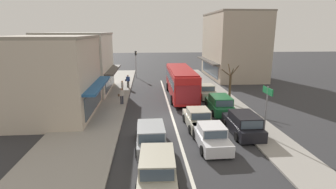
# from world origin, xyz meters

# --- Properties ---
(ground_plane) EXTENTS (140.00, 140.00, 0.00)m
(ground_plane) POSITION_xyz_m (0.00, 0.00, 0.00)
(ground_plane) COLOR #2D2D30
(lane_centre_line) EXTENTS (0.20, 28.00, 0.01)m
(lane_centre_line) POSITION_xyz_m (0.00, 4.00, 0.00)
(lane_centre_line) COLOR silver
(lane_centre_line) RESTS_ON ground
(sidewalk_left) EXTENTS (5.20, 44.00, 0.14)m
(sidewalk_left) POSITION_xyz_m (-6.80, 6.00, 0.07)
(sidewalk_left) COLOR gray
(sidewalk_left) RESTS_ON ground
(kerb_right) EXTENTS (2.80, 44.00, 0.12)m
(kerb_right) POSITION_xyz_m (6.20, 6.00, 0.06)
(kerb_right) COLOR gray
(kerb_right) RESTS_ON ground
(shopfront_corner_near) EXTENTS (7.79, 8.73, 6.88)m
(shopfront_corner_near) POSITION_xyz_m (-10.18, 2.02, 3.44)
(shopfront_corner_near) COLOR beige
(shopfront_corner_near) RESTS_ON ground
(shopfront_mid_block) EXTENTS (8.19, 9.02, 7.07)m
(shopfront_mid_block) POSITION_xyz_m (-10.18, 11.12, 3.53)
(shopfront_mid_block) COLOR silver
(shopfront_mid_block) RESTS_ON ground
(building_right_far) EXTENTS (8.22, 12.45, 10.03)m
(building_right_far) POSITION_xyz_m (11.48, 20.12, 5.01)
(building_right_far) COLOR #B2A38E
(building_right_far) RESTS_ON ground
(city_bus) EXTENTS (2.83, 10.88, 3.23)m
(city_bus) POSITION_xyz_m (1.64, 7.81, 1.88)
(city_bus) COLOR red
(city_bus) RESTS_ON ground
(sedan_behind_bus_near) EXTENTS (1.95, 4.23, 1.47)m
(sedan_behind_bus_near) POSITION_xyz_m (1.91, -5.25, 0.66)
(sedan_behind_bus_near) COLOR silver
(sedan_behind_bus_near) RESTS_ON ground
(wagon_adjacent_lane_lead) EXTENTS (2.01, 4.53, 1.58)m
(wagon_adjacent_lane_lead) POSITION_xyz_m (-1.95, -5.15, 0.75)
(wagon_adjacent_lane_lead) COLOR #9EA3A8
(wagon_adjacent_lane_lead) RESTS_ON ground
(sedan_queue_far_back) EXTENTS (1.98, 4.24, 1.47)m
(sedan_queue_far_back) POSITION_xyz_m (1.74, -1.75, 0.66)
(sedan_queue_far_back) COLOR #B7B29E
(sedan_queue_far_back) RESTS_ON ground
(wagon_queue_gap_filler) EXTENTS (2.08, 4.57, 1.58)m
(wagon_queue_gap_filler) POSITION_xyz_m (-1.72, -9.04, 0.75)
(wagon_queue_gap_filler) COLOR #B7B29E
(wagon_queue_gap_filler) RESTS_ON ground
(parked_wagon_kerb_front) EXTENTS (1.95, 4.50, 1.58)m
(parked_wagon_kerb_front) POSITION_xyz_m (4.70, -3.38, 0.75)
(parked_wagon_kerb_front) COLOR black
(parked_wagon_kerb_front) RESTS_ON ground
(parked_wagon_kerb_second) EXTENTS (1.99, 4.52, 1.58)m
(parked_wagon_kerb_second) POSITION_xyz_m (4.44, 1.84, 0.75)
(parked_wagon_kerb_second) COLOR #1E6638
(parked_wagon_kerb_second) RESTS_ON ground
(parked_sedan_kerb_third) EXTENTS (1.98, 4.24, 1.47)m
(parked_sedan_kerb_third) POSITION_xyz_m (4.41, 7.37, 0.66)
(parked_sedan_kerb_third) COLOR #B7B29E
(parked_sedan_kerb_third) RESTS_ON ground
(traffic_light_downstreet) EXTENTS (0.33, 0.24, 4.20)m
(traffic_light_downstreet) POSITION_xyz_m (-3.81, 21.14, 2.85)
(traffic_light_downstreet) COLOR gray
(traffic_light_downstreet) RESTS_ON ground
(directional_road_sign) EXTENTS (0.10, 1.40, 3.60)m
(directional_road_sign) POSITION_xyz_m (6.03, -3.99, 2.68)
(directional_road_sign) COLOR gray
(directional_road_sign) RESTS_ON ground
(street_tree_right) EXTENTS (1.79, 1.72, 4.01)m
(street_tree_right) POSITION_xyz_m (6.19, 4.47, 1.88)
(street_tree_right) COLOR brown
(street_tree_right) RESTS_ON ground
(pedestrian_with_handbag_near) EXTENTS (0.64, 0.44, 1.63)m
(pedestrian_with_handbag_near) POSITION_xyz_m (-4.56, 12.76, 1.07)
(pedestrian_with_handbag_near) COLOR #4C4742
(pedestrian_with_handbag_near) RESTS_ON sidewalk_left
(pedestrian_browsing_midblock) EXTENTS (0.27, 0.56, 1.63)m
(pedestrian_browsing_midblock) POSITION_xyz_m (-4.93, 8.87, 1.07)
(pedestrian_browsing_midblock) COLOR #4C4742
(pedestrian_browsing_midblock) RESTS_ON sidewalk_left
(pedestrian_far_walker) EXTENTS (0.63, 0.45, 1.63)m
(pedestrian_far_walker) POSITION_xyz_m (-4.67, 4.88, 1.07)
(pedestrian_far_walker) COLOR #232838
(pedestrian_far_walker) RESTS_ON sidewalk_left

